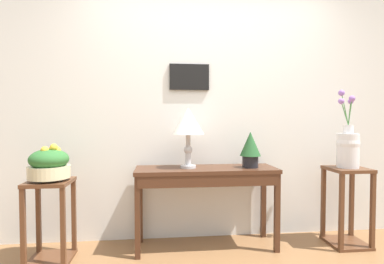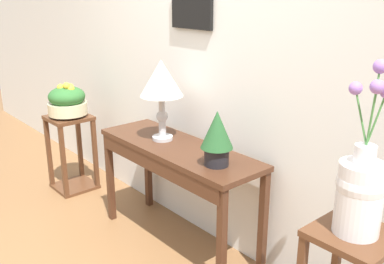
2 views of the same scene
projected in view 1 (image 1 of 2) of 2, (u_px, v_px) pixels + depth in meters
back_wall_with_art at (208, 98)px, 3.03m from camera, size 9.00×0.13×2.80m
console_table at (206, 179)px, 2.72m from camera, size 1.28×0.42×0.74m
table_lamp at (188, 124)px, 2.71m from camera, size 0.29×0.29×0.55m
potted_plant_on_console at (250, 148)px, 2.75m from camera, size 0.19×0.19×0.33m
pedestal_stand_left at (50, 221)px, 2.48m from camera, size 0.34×0.34×0.68m
planter_bowl_wide_left at (49, 164)px, 2.46m from camera, size 0.33×0.33×0.30m
pedestal_stand_right at (347, 206)px, 2.81m from camera, size 0.34×0.34×0.73m
flower_vase_tall_right at (348, 145)px, 2.79m from camera, size 0.20×0.21×0.73m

